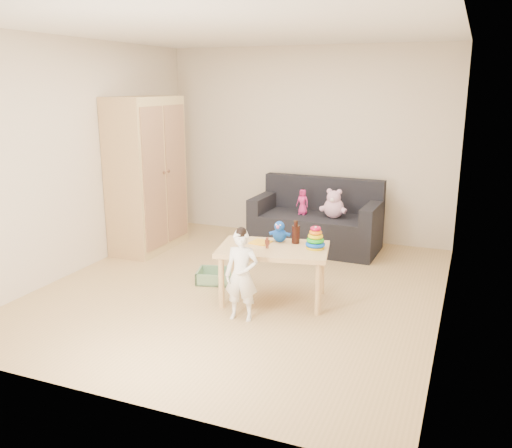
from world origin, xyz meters
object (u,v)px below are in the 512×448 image
at_px(wardrobe, 147,175).
at_px(sofa, 315,232).
at_px(play_table, 273,274).
at_px(toddler, 242,276).

bearing_deg(wardrobe, sofa, 21.05).
bearing_deg(play_table, toddler, -102.66).
distance_m(wardrobe, toddler, 2.63).
relative_size(play_table, toddler, 1.28).
xyz_separation_m(wardrobe, toddler, (2.01, -1.60, -0.56)).
bearing_deg(sofa, wardrobe, -157.34).
relative_size(wardrobe, play_table, 1.85).
bearing_deg(sofa, play_table, -85.34).
xyz_separation_m(wardrobe, play_table, (2.13, -1.08, -0.70)).
distance_m(sofa, play_table, 1.87).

